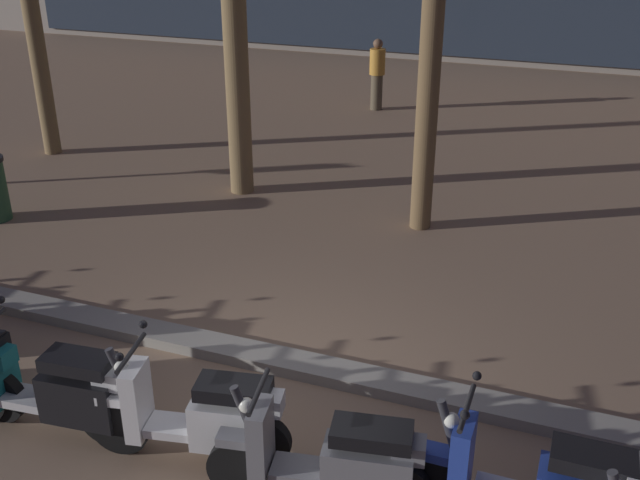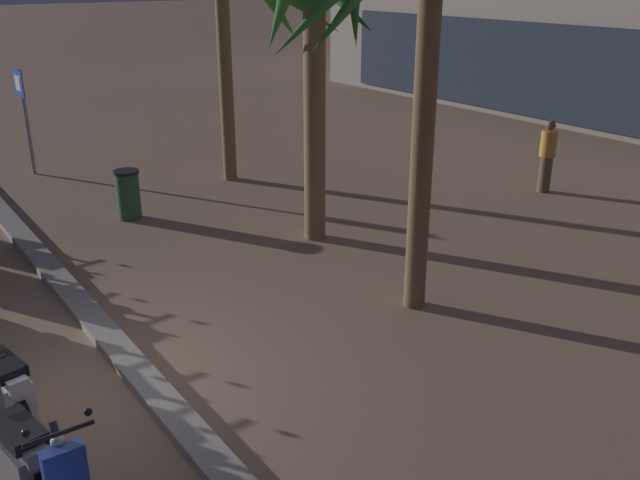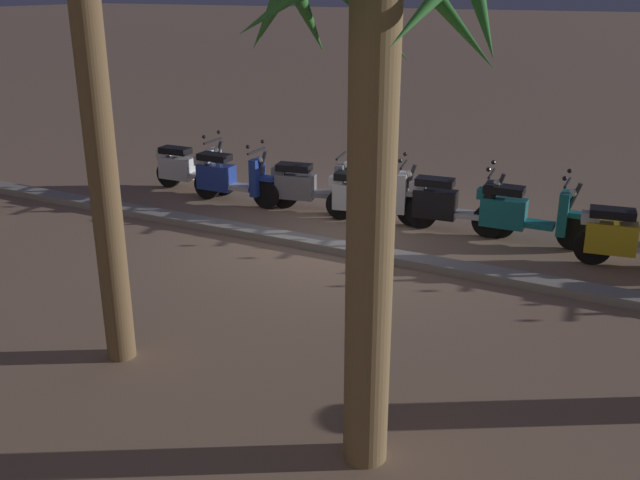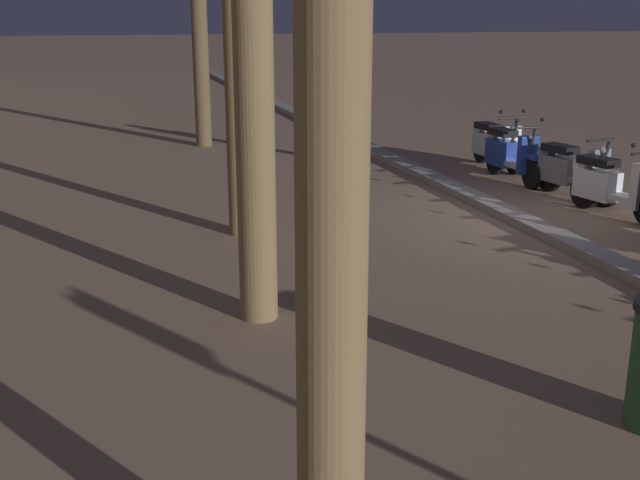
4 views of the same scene
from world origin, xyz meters
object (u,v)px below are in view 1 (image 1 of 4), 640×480
(scooter_white_lead_nearest, at_px, (203,417))
(pedestrian_window_shopping, at_px, (377,73))
(scooter_grey_second_in_line, at_px, (334,462))
(scooter_black_far_back, at_px, (54,390))

(scooter_white_lead_nearest, xyz_separation_m, pedestrian_window_shopping, (-1.91, 11.39, 0.36))
(scooter_grey_second_in_line, bearing_deg, scooter_white_lead_nearest, 174.43)
(scooter_black_far_back, bearing_deg, scooter_white_lead_nearest, 5.69)
(scooter_black_far_back, height_order, scooter_grey_second_in_line, scooter_black_far_back)
(scooter_black_far_back, distance_m, scooter_white_lead_nearest, 1.38)
(scooter_black_far_back, height_order, pedestrian_window_shopping, pedestrian_window_shopping)
(scooter_black_far_back, height_order, scooter_white_lead_nearest, same)
(scooter_black_far_back, relative_size, scooter_white_lead_nearest, 1.03)
(scooter_white_lead_nearest, height_order, scooter_grey_second_in_line, scooter_white_lead_nearest)
(scooter_black_far_back, bearing_deg, scooter_grey_second_in_line, 0.49)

